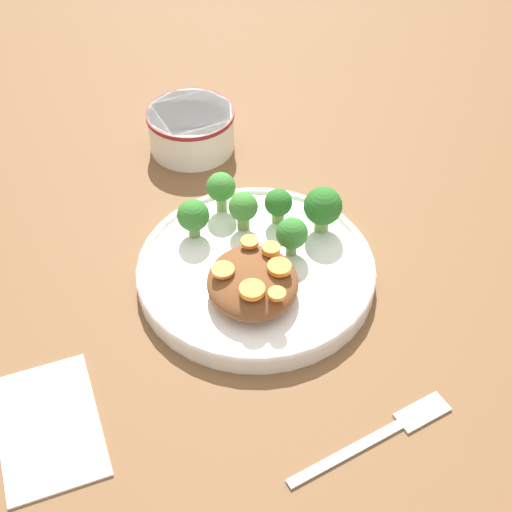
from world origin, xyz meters
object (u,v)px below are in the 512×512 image
Objects in this scene: plate at (256,270)px; dip_bowl at (191,128)px; napkin at (48,425)px; fork at (386,431)px.

dip_bowl is (-0.26, -0.07, 0.02)m from plate.
dip_bowl is 0.46m from napkin.
fork is at bearing 21.15° from dip_bowl.
dip_bowl is at bearing 85.35° from fork.
fork is (0.47, 0.18, -0.03)m from dip_bowl.
plate is at bearing 91.68° from fork.
plate reaches higher than napkin.
plate is at bearing 130.65° from napkin.
fork is 0.32m from napkin.
dip_bowl reaches higher than fork.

